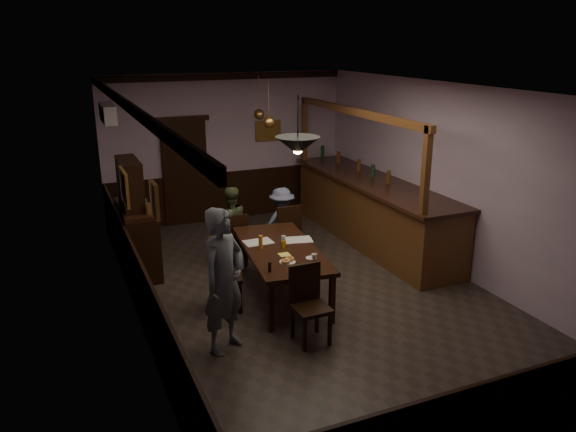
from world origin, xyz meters
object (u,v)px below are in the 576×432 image
chair_far_right (287,230)px  sideboard (136,227)px  bar_counter (372,210)px  person_seated_left (231,224)px  person_standing (224,281)px  pendant_brass_far (259,114)px  pendant_brass_mid (269,122)px  chair_side (219,271)px  dining_table (281,252)px  chair_near (308,300)px  coffee_cup (314,256)px  soda_can (284,245)px  pendant_iron (298,146)px  chair_far_left (235,238)px  person_seated_right (282,222)px

chair_far_right → sideboard: 2.47m
bar_counter → person_seated_left: bearing=176.6°
person_standing → pendant_brass_far: (1.92, 3.90, 1.40)m
person_seated_left → pendant_brass_far: bearing=-137.6°
pendant_brass_mid → pendant_brass_far: bearing=78.7°
chair_side → pendant_brass_mid: pendant_brass_mid is taller
dining_table → sideboard: size_ratio=1.24×
sideboard → pendant_brass_far: bearing=21.7°
dining_table → chair_far_right: chair_far_right is taller
chair_near → sideboard: size_ratio=0.53×
dining_table → person_seated_left: size_ratio=1.77×
person_seated_left → coffee_cup: size_ratio=16.26×
chair_side → chair_far_right: bearing=-34.2°
chair_far_right → sideboard: bearing=-12.4°
chair_near → pendant_brass_mid: (0.70, 3.09, 1.76)m
soda_can → pendant_iron: 1.75m
chair_far_left → chair_far_right: size_ratio=0.92×
chair_far_left → chair_near: chair_near is taller
pendant_brass_mid → chair_near: bearing=-102.8°
chair_near → bar_counter: bearing=45.2°
person_seated_left → bar_counter: (2.68, -0.16, -0.02)m
chair_near → person_seated_left: person_seated_left is taller
dining_table → chair_far_left: 1.36m
chair_far_left → sideboard: sideboard is taller
chair_far_left → pendant_brass_far: (1.01, 1.47, 1.79)m
pendant_iron → pendant_brass_far: 3.67m
dining_table → bar_counter: 2.81m
pendant_iron → pendant_brass_far: same height
chair_far_left → sideboard: 1.59m
chair_far_left → chair_side: (-0.67, -1.39, 0.07)m
person_standing → pendant_iron: bearing=-16.7°
chair_side → pendant_iron: size_ratio=1.46×
chair_near → person_standing: (-1.02, 0.20, 0.36)m
sideboard → person_seated_right: bearing=-7.1°
coffee_cup → soda_can: (-0.22, 0.55, 0.01)m
chair_side → pendant_brass_far: 3.73m
person_seated_right → pendant_brass_far: pendant_brass_far is taller
chair_far_left → chair_far_right: (0.89, -0.12, 0.05)m
sideboard → pendant_brass_mid: pendant_brass_mid is taller
person_standing → bar_counter: size_ratio=0.41×
pendant_brass_mid → person_seated_left: bearing=-166.3°
coffee_cup → person_standing: bearing=-153.5°
chair_far_right → bar_counter: (1.81, 0.23, 0.08)m
chair_far_left → chair_side: 1.54m
dining_table → person_seated_right: (0.64, 1.48, -0.08)m
person_standing → pendant_iron: pendant_iron is taller
chair_far_right → person_seated_right: bearing=-94.0°
sideboard → pendant_iron: 3.49m
pendant_brass_mid → sideboard: bearing=180.0°
dining_table → bar_counter: bar_counter is taller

